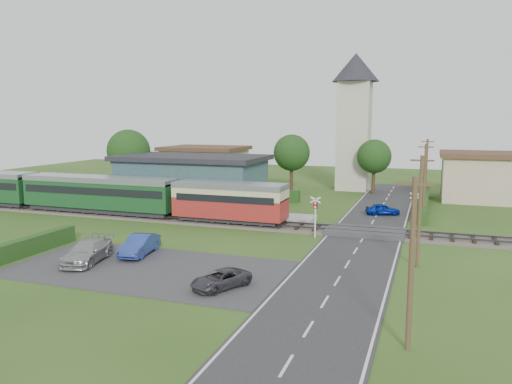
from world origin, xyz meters
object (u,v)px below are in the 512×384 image
(car_park_dark, at_px, (221,279))
(pedestrian_far, at_px, (112,196))
(train, at_px, (73,191))
(car_on_road, at_px, (383,209))
(house_west, at_px, (205,166))
(crossing_signal_far, at_px, (415,206))
(pedestrian_near, at_px, (250,203))
(equipment_hut, at_px, (98,191))
(house_east, at_px, (480,176))
(car_park_blue, at_px, (140,245))
(station_building, at_px, (192,179))
(car_park_silver, at_px, (87,252))
(crossing_signal_near, at_px, (315,211))
(church_tower, at_px, (355,111))

(car_park_dark, relative_size, pedestrian_far, 1.86)
(train, distance_m, car_on_road, 30.44)
(house_west, bearing_deg, crossing_signal_far, -35.77)
(pedestrian_near, bearing_deg, equipment_hut, -18.17)
(equipment_hut, bearing_deg, pedestrian_near, 0.94)
(train, bearing_deg, house_east, 29.71)
(house_west, distance_m, car_park_blue, 36.38)
(station_building, relative_size, train, 0.37)
(train, distance_m, house_east, 44.40)
(car_on_road, bearing_deg, pedestrian_near, 96.44)
(car_park_dark, bearing_deg, car_park_silver, -162.26)
(crossing_signal_near, bearing_deg, pedestrian_near, 142.18)
(train, height_order, house_east, house_east)
(house_west, xyz_separation_m, house_east, (35.00, -1.00, 0.00))
(church_tower, bearing_deg, car_on_road, -72.16)
(house_west, bearing_deg, train, -98.80)
(station_building, distance_m, church_tower, 23.89)
(station_building, relative_size, house_east, 1.82)
(pedestrian_far, bearing_deg, crossing_signal_near, -118.91)
(church_tower, bearing_deg, car_park_blue, -102.98)
(station_building, distance_m, car_on_road, 20.61)
(crossing_signal_near, relative_size, pedestrian_far, 1.73)
(car_park_dark, xyz_separation_m, pedestrian_far, (-20.26, 18.65, 0.83))
(station_building, xyz_separation_m, train, (-8.56, -8.99, -0.52))
(train, relative_size, crossing_signal_far, 13.18)
(car_park_dark, bearing_deg, pedestrian_near, 133.10)
(train, bearing_deg, car_park_dark, -34.86)
(church_tower, xyz_separation_m, car_on_road, (5.50, -17.09, -9.63))
(house_west, distance_m, crossing_signal_far, 35.26)
(house_west, height_order, pedestrian_far, house_west)
(pedestrian_near, height_order, pedestrian_far, pedestrian_far)
(train, relative_size, car_on_road, 13.38)
(station_building, distance_m, pedestrian_far, 8.76)
(pedestrian_near, bearing_deg, train, -7.80)
(crossing_signal_near, relative_size, pedestrian_near, 1.77)
(train, relative_size, church_tower, 2.45)
(car_park_silver, height_order, pedestrian_far, pedestrian_far)
(equipment_hut, distance_m, pedestrian_far, 2.06)
(station_building, height_order, car_on_road, station_building)
(train, xyz_separation_m, house_east, (38.56, 22.00, 0.62))
(station_building, distance_m, car_park_blue, 21.55)
(train, bearing_deg, pedestrian_far, 47.34)
(equipment_hut, relative_size, station_building, 0.16)
(equipment_hut, bearing_deg, house_west, 81.38)
(station_building, height_order, house_west, house_west)
(train, height_order, crossing_signal_near, train)
(station_building, bearing_deg, equipment_hut, -144.08)
(station_building, distance_m, house_east, 32.70)
(train, distance_m, house_west, 23.28)
(car_on_road, distance_m, car_park_blue, 24.83)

